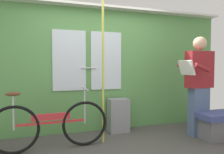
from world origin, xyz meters
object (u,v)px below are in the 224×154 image
at_px(bicycle_near_door, 51,125).
at_px(trash_bin_by_wall, 118,115).
at_px(passenger_reading_newspaper, 199,84).
at_px(bench_seat_corner, 218,125).
at_px(handrail_pole, 103,71).

distance_m(bicycle_near_door, trash_bin_by_wall, 1.35).
bearing_deg(passenger_reading_newspaper, bicycle_near_door, -4.86).
relative_size(bicycle_near_door, bench_seat_corner, 2.43).
bearing_deg(bicycle_near_door, passenger_reading_newspaper, -4.87).
xyz_separation_m(trash_bin_by_wall, handrail_pole, (-0.42, -0.45, 0.85)).
relative_size(bicycle_near_door, trash_bin_by_wall, 2.71).
height_order(bicycle_near_door, trash_bin_by_wall, bicycle_near_door).
relative_size(handrail_pole, bench_seat_corner, 3.31).
distance_m(handrail_pole, bench_seat_corner, 2.16).
distance_m(passenger_reading_newspaper, trash_bin_by_wall, 1.56).
xyz_separation_m(bicycle_near_door, handrail_pole, (0.82, 0.07, 0.79)).
bearing_deg(bicycle_near_door, bench_seat_corner, -9.67).
bearing_deg(bench_seat_corner, passenger_reading_newspaper, 130.66).
relative_size(passenger_reading_newspaper, handrail_pole, 0.76).
bearing_deg(trash_bin_by_wall, passenger_reading_newspaper, -26.64).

